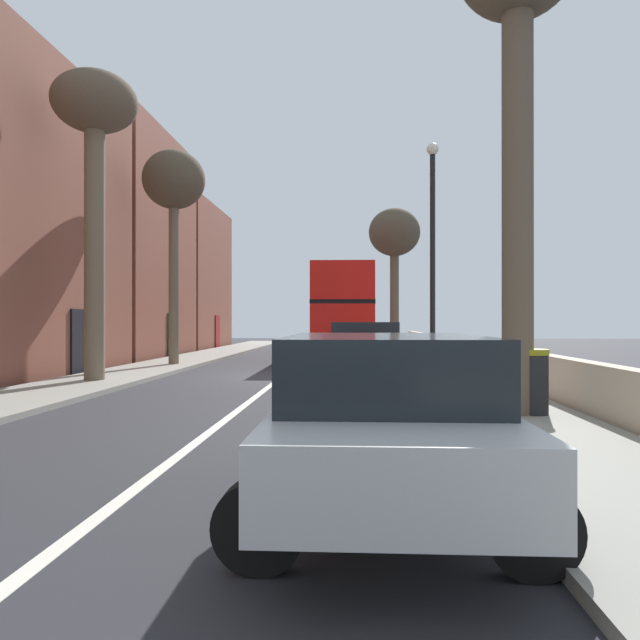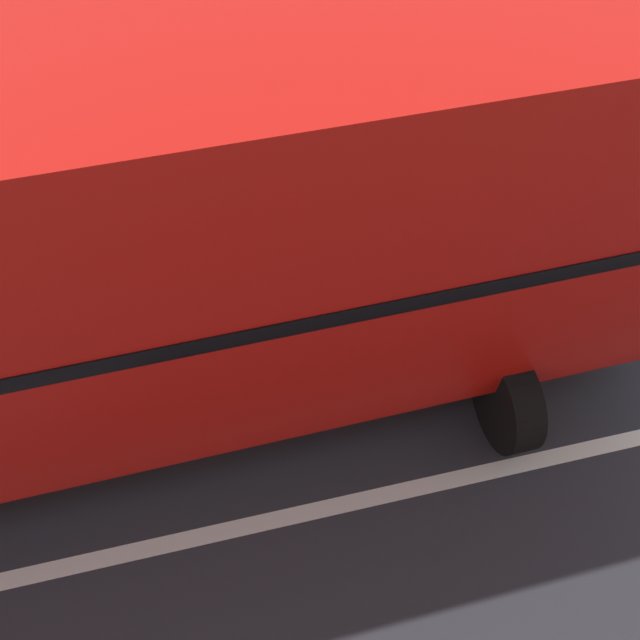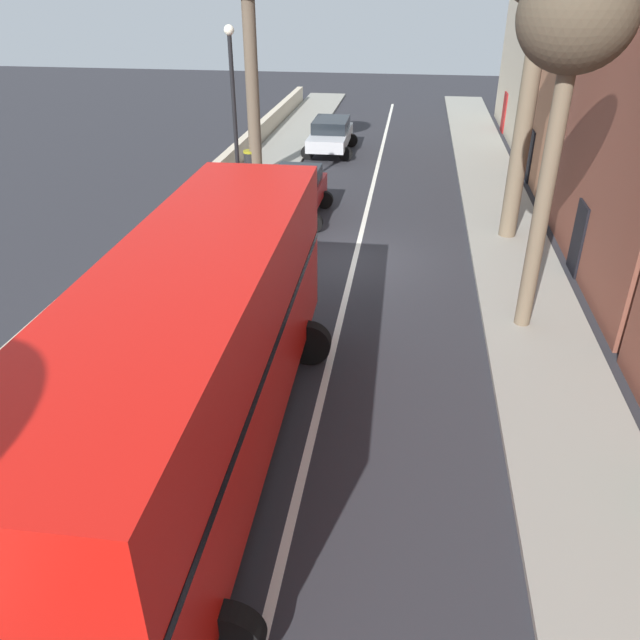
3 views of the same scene
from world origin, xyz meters
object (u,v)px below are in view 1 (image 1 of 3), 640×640
at_px(parked_car_red_right_2, 359,333).
at_px(street_tree_left_2, 174,187).
at_px(parked_car_red_right_0, 365,352).
at_px(street_tree_left_0, 95,131).
at_px(double_decker_bus, 343,308).
at_px(street_tree_right_3, 517,3).
at_px(lamppost_right, 433,242).
at_px(parked_car_silver_right_1, 384,411).
at_px(litter_bin_right, 533,381).
at_px(street_tree_right_1, 394,236).

bearing_deg(parked_car_red_right_2, street_tree_left_2, -113.12).
bearing_deg(parked_car_red_right_0, street_tree_left_2, 134.62).
xyz_separation_m(parked_car_red_right_0, street_tree_left_0, (-7.37, 0.99, 5.98)).
xyz_separation_m(double_decker_bus, street_tree_right_3, (3.35, -17.63, 4.85)).
xyz_separation_m(street_tree_right_3, lamppost_right, (-0.75, 5.48, -3.39)).
distance_m(double_decker_bus, street_tree_left_2, 9.70).
distance_m(parked_car_red_right_2, street_tree_left_2, 18.85).
xyz_separation_m(double_decker_bus, parked_car_red_right_0, (0.80, -13.09, -1.40)).
xyz_separation_m(parked_car_silver_right_1, lamppost_right, (1.80, 10.58, 2.89)).
distance_m(parked_car_silver_right_1, litter_bin_right, 5.83).
distance_m(parked_car_red_right_0, street_tree_left_0, 9.54).
height_order(street_tree_right_1, street_tree_left_2, street_tree_right_1).
relative_size(parked_car_silver_right_1, parked_car_red_right_2, 1.00).
distance_m(parked_car_red_right_2, street_tree_right_1, 6.57).
relative_size(street_tree_right_1, street_tree_right_3, 0.98).
bearing_deg(litter_bin_right, parked_car_red_right_2, 95.68).
bearing_deg(street_tree_right_1, parked_car_red_right_2, 161.75).
bearing_deg(street_tree_left_2, parked_car_silver_right_1, -67.23).
relative_size(street_tree_right_1, lamppost_right, 1.38).
xyz_separation_m(parked_car_red_right_0, litter_bin_right, (2.80, -4.53, -0.27)).
distance_m(parked_car_red_right_0, parked_car_red_right_2, 23.63).
distance_m(double_decker_bus, lamppost_right, 12.51).
bearing_deg(parked_car_red_right_2, lamppost_right, -85.46).
xyz_separation_m(double_decker_bus, street_tree_left_0, (-6.57, -12.11, 4.59)).
relative_size(street_tree_left_0, litter_bin_right, 7.56).
bearing_deg(lamppost_right, street_tree_right_1, 88.82).
height_order(parked_car_red_right_0, street_tree_right_3, street_tree_right_3).
height_order(street_tree_left_0, lamppost_right, street_tree_left_0).
relative_size(parked_car_red_right_2, lamppost_right, 0.72).
relative_size(double_decker_bus, parked_car_red_right_2, 2.31).
height_order(street_tree_right_3, litter_bin_right, street_tree_right_3).
relative_size(lamppost_right, litter_bin_right, 5.65).
xyz_separation_m(street_tree_left_0, litter_bin_right, (10.17, -5.52, -6.26)).
xyz_separation_m(street_tree_right_1, street_tree_left_2, (-9.29, -15.75, -0.30)).
relative_size(double_decker_bus, parked_car_red_right_0, 2.57).
height_order(parked_car_red_right_0, street_tree_left_0, street_tree_left_0).
xyz_separation_m(parked_car_silver_right_1, street_tree_left_2, (-7.04, 16.77, 5.87)).
bearing_deg(litter_bin_right, street_tree_left_0, 151.50).
bearing_deg(litter_bin_right, lamppost_right, 100.36).
bearing_deg(parked_car_red_right_2, parked_car_red_right_0, -90.00).
bearing_deg(street_tree_left_2, parked_car_red_right_2, 66.88).
bearing_deg(street_tree_left_2, parked_car_red_right_0, -45.38).
relative_size(parked_car_red_right_0, litter_bin_right, 3.67).
xyz_separation_m(parked_car_red_right_2, lamppost_right, (1.80, -22.69, 2.85)).
bearing_deg(litter_bin_right, street_tree_right_3, -179.04).
relative_size(parked_car_silver_right_1, street_tree_right_1, 0.52).
xyz_separation_m(parked_car_red_right_2, street_tree_right_3, (2.55, -28.16, 6.24)).
xyz_separation_m(street_tree_left_0, street_tree_left_2, (0.33, 6.15, -0.16)).
relative_size(parked_car_red_right_2, street_tree_right_1, 0.52).
height_order(parked_car_silver_right_1, litter_bin_right, parked_car_silver_right_1).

